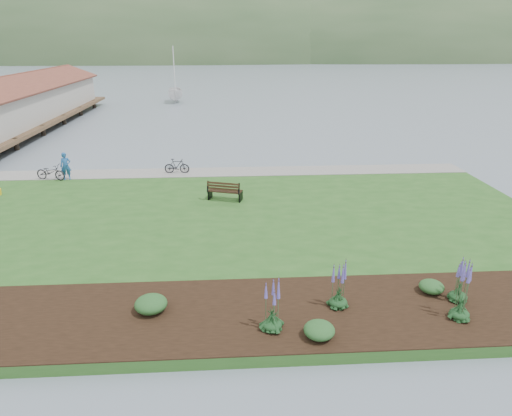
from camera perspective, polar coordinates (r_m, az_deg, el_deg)
The scene contains 18 objects.
ground at distance 24.27m, azimuth -6.00°, elevation -0.98°, with size 600.00×600.00×0.00m, color slate.
lawn at distance 22.35m, azimuth -6.20°, elevation -2.38°, with size 34.00×20.00×0.40m, color #25541D.
shoreline_path at distance 30.67m, azimuth -5.57°, elevation 4.49°, with size 34.00×2.20×0.03m, color gray.
garden_bed at distance 15.43m, azimuth 4.07°, elevation -12.73°, with size 24.00×4.40×0.04m, color black.
far_hillside at distance 193.68m, azimuth 2.13°, elevation 17.98°, with size 580.00×80.00×38.00m, color #334F2C, non-canonical shape.
pier_pavilion at distance 54.71m, azimuth -26.89°, elevation 11.91°, with size 8.00×36.00×5.40m.
park_bench at distance 25.12m, azimuth -3.96°, elevation 2.19°, with size 1.98×1.27×1.14m.
person at distance 31.10m, azimuth -22.74°, elevation 5.11°, with size 0.74×0.51×2.04m, color #215597.
bicycle_a at distance 31.52m, azimuth -24.30°, elevation 4.11°, with size 1.95×0.68×1.02m, color black.
bicycle_b at distance 30.66m, azimuth -9.87°, elevation 5.20°, with size 1.63×0.47×0.98m, color black.
sailboat at distance 68.55m, azimuth -9.95°, elevation 12.88°, with size 9.30×9.47×24.53m, color silver.
echium_0 at distance 14.14m, azimuth 2.06°, elevation -12.39°, with size 0.62×0.62×1.88m.
echium_1 at distance 15.46m, azimuth 10.37°, elevation -9.68°, with size 0.62×0.62×1.85m.
echium_2 at distance 15.93m, azimuth 24.46°, elevation -9.75°, with size 0.62×0.62×2.18m.
echium_3 at distance 17.01m, azimuth 24.18°, elevation -8.46°, with size 0.62×0.62×1.77m.
shrub_0 at distance 15.60m, azimuth -13.00°, elevation -11.61°, with size 1.07×1.07×0.53m, color #1E4C21.
shrub_1 at distance 14.22m, azimuth 7.91°, elevation -14.88°, with size 0.94×0.94×0.47m, color #1E4C21.
shrub_2 at distance 17.39m, azimuth 21.09°, elevation -9.15°, with size 0.86×0.86×0.43m, color #1E4C21.
Camera 1 is at (1.13, -22.56, 8.89)m, focal length 32.00 mm.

